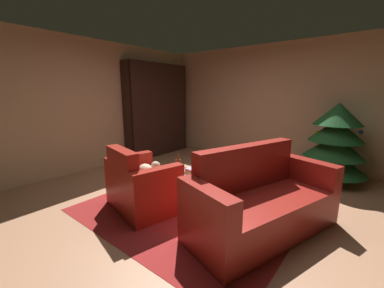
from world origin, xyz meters
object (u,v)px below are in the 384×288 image
at_px(book_stack_on_table, 193,172).
at_px(bottle_on_table, 178,166).
at_px(bookshelf_unit, 161,111).
at_px(coffee_table, 189,179).
at_px(couch_red, 261,203).
at_px(armchair_red, 141,186).
at_px(decorated_tree, 335,143).

xyz_separation_m(book_stack_on_table, bottle_on_table, (-0.20, -0.09, 0.07)).
xyz_separation_m(bookshelf_unit, coffee_table, (2.49, -1.91, -0.73)).
relative_size(book_stack_on_table, bottle_on_table, 0.75).
height_order(couch_red, book_stack_on_table, couch_red).
relative_size(coffee_table, book_stack_on_table, 2.81).
xyz_separation_m(armchair_red, decorated_tree, (1.87, 2.85, 0.39)).
bearing_deg(armchair_red, book_stack_on_table, 47.96).
bearing_deg(decorated_tree, armchair_red, -123.25).
xyz_separation_m(book_stack_on_table, decorated_tree, (1.38, 2.31, 0.22)).
xyz_separation_m(bookshelf_unit, bottle_on_table, (2.32, -1.94, -0.56)).
xyz_separation_m(bookshelf_unit, armchair_red, (2.03, -2.39, -0.80)).
height_order(bookshelf_unit, book_stack_on_table, bookshelf_unit).
xyz_separation_m(coffee_table, decorated_tree, (1.41, 2.36, 0.32)).
xyz_separation_m(armchair_red, couch_red, (1.51, 0.52, 0.01)).
relative_size(bookshelf_unit, decorated_tree, 1.61).
distance_m(couch_red, book_stack_on_table, 1.03).
bearing_deg(book_stack_on_table, bookshelf_unit, 143.78).
xyz_separation_m(coffee_table, bottle_on_table, (-0.17, -0.03, 0.17)).
distance_m(armchair_red, bottle_on_table, 0.59).
distance_m(bookshelf_unit, armchair_red, 3.24).
bearing_deg(bookshelf_unit, couch_red, -27.81).
relative_size(bottle_on_table, decorated_tree, 0.21).
distance_m(coffee_table, book_stack_on_table, 0.12).
relative_size(bookshelf_unit, bottle_on_table, 7.73).
bearing_deg(armchair_red, coffee_table, 46.95).
bearing_deg(decorated_tree, coffee_table, -120.89).
xyz_separation_m(armchair_red, bottle_on_table, (0.29, 0.45, 0.24)).
bearing_deg(couch_red, book_stack_on_table, 178.89).
bearing_deg(couch_red, bookshelf_unit, 152.19).
bearing_deg(bookshelf_unit, book_stack_on_table, -36.22).
bearing_deg(bookshelf_unit, decorated_tree, 6.71).
bearing_deg(book_stack_on_table, couch_red, -1.11).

